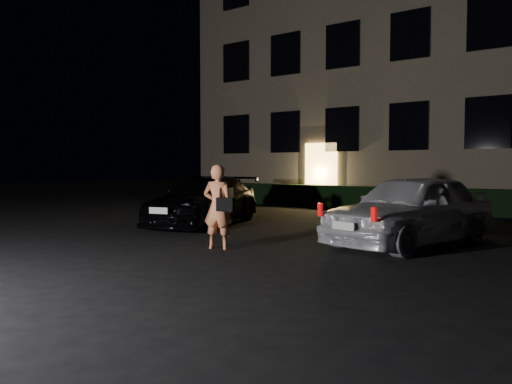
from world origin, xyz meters
The scene contains 6 objects.
ground centered at (0.00, 0.00, 0.00)m, with size 80.00×80.00×0.00m, color black.
building centered at (0.00, 14.99, 6.00)m, with size 20.00×8.11×12.00m.
hedge centered at (0.00, 10.50, 0.42)m, with size 15.00×0.70×0.85m, color black.
sedan centered at (-3.03, 3.50, 0.66)m, with size 3.00×4.84×1.31m.
hatch centered at (2.73, 3.31, 0.72)m, with size 2.67×4.52×1.44m.
man centered at (-0.09, 0.64, 0.81)m, with size 0.75×0.55×1.62m.
Camera 1 is at (6.11, -6.61, 1.59)m, focal length 35.00 mm.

